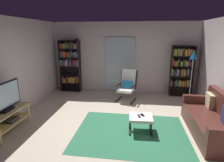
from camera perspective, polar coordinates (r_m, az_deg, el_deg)
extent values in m
plane|color=beige|center=(4.51, 0.60, -14.26)|extent=(7.02, 7.02, 0.00)
cube|color=silver|center=(6.89, 3.73, 7.25)|extent=(5.60, 0.06, 2.60)
cube|color=silver|center=(5.13, -30.84, 2.69)|extent=(0.06, 6.00, 2.60)
cube|color=silver|center=(6.87, 2.53, 5.14)|extent=(1.10, 0.01, 2.00)
cube|color=#2E724E|center=(4.32, 5.91, -15.67)|extent=(2.48, 1.93, 0.01)
cube|color=tan|center=(4.70, -30.12, -8.15)|extent=(0.48, 1.11, 0.02)
cube|color=tan|center=(4.80, -29.69, -11.25)|extent=(0.44, 1.05, 0.02)
cylinder|color=tan|center=(5.06, -24.54, -9.13)|extent=(0.05, 0.05, 0.51)
cylinder|color=tan|center=(5.27, -28.07, -8.62)|extent=(0.05, 0.05, 0.51)
cube|color=#28282D|center=(4.83, -29.32, -10.46)|extent=(0.29, 0.28, 0.07)
cube|color=black|center=(4.68, -30.18, -7.74)|extent=(0.20, 0.32, 0.05)
cube|color=black|center=(4.58, -30.68, -4.08)|extent=(0.04, 0.97, 0.58)
cube|color=silver|center=(4.57, -30.47, -4.10)|extent=(0.01, 0.91, 0.52)
cube|color=black|center=(7.27, -15.67, 4.52)|extent=(0.02, 0.30, 1.95)
cube|color=black|center=(7.00, -10.04, 4.48)|extent=(0.02, 0.30, 1.95)
cube|color=black|center=(7.26, -12.51, 4.70)|extent=(0.76, 0.02, 1.95)
cube|color=black|center=(7.35, -12.49, -2.86)|extent=(0.73, 0.28, 0.02)
cube|color=black|center=(7.27, -12.62, -0.54)|extent=(0.73, 0.28, 0.02)
cube|color=black|center=(7.19, -12.76, 1.96)|extent=(0.73, 0.28, 0.02)
cube|color=black|center=(7.13, -12.91, 4.50)|extent=(0.73, 0.28, 0.02)
cube|color=black|center=(7.08, -13.05, 7.09)|extent=(0.73, 0.28, 0.02)
cube|color=black|center=(7.05, -13.21, 9.70)|extent=(0.73, 0.28, 0.02)
cube|color=black|center=(7.03, -13.35, 12.21)|extent=(0.73, 0.28, 0.02)
cube|color=#D33B3A|center=(7.36, -15.08, 0.51)|extent=(0.04, 0.12, 0.23)
cube|color=orange|center=(7.34, -14.76, 0.17)|extent=(0.04, 0.20, 0.16)
cube|color=gold|center=(7.32, -14.37, 0.15)|extent=(0.04, 0.12, 0.15)
cube|color=red|center=(7.30, -14.10, 0.47)|extent=(0.03, 0.10, 0.24)
cube|color=black|center=(7.30, -13.86, 0.26)|extent=(0.02, 0.18, 0.18)
cube|color=red|center=(7.27, -13.68, 0.54)|extent=(0.03, 0.11, 0.26)
cube|color=beige|center=(7.29, -13.30, 0.37)|extent=(0.03, 0.13, 0.21)
cube|color=brown|center=(7.27, -13.01, 0.35)|extent=(0.02, 0.11, 0.21)
cube|color=gold|center=(7.23, -12.84, 0.30)|extent=(0.03, 0.16, 0.21)
cube|color=gold|center=(7.22, -12.53, 0.43)|extent=(0.04, 0.15, 0.24)
cube|color=#A68F31|center=(7.22, -12.20, 0.35)|extent=(0.03, 0.11, 0.22)
cube|color=gold|center=(7.22, -11.90, 0.29)|extent=(0.03, 0.19, 0.20)
cube|color=beige|center=(7.20, -11.62, 0.31)|extent=(0.02, 0.22, 0.21)
cube|color=brown|center=(7.18, -11.39, 0.51)|extent=(0.04, 0.22, 0.27)
cube|color=olive|center=(7.17, -11.03, 0.32)|extent=(0.03, 0.13, 0.22)
cube|color=red|center=(7.14, -10.73, 0.48)|extent=(0.03, 0.23, 0.27)
cube|color=beige|center=(7.14, -10.43, 0.40)|extent=(0.02, 0.16, 0.24)
cube|color=#549CA4|center=(7.22, -15.51, 5.44)|extent=(0.03, 0.23, 0.23)
cube|color=#8F3E8A|center=(7.24, -15.08, 5.20)|extent=(0.03, 0.11, 0.15)
cube|color=brown|center=(7.21, -14.90, 5.18)|extent=(0.03, 0.19, 0.15)
cube|color=#8A4090|center=(7.19, -14.63, 5.57)|extent=(0.03, 0.14, 0.25)
cube|color=#894689|center=(7.16, -14.36, 5.18)|extent=(0.04, 0.10, 0.16)
cube|color=beige|center=(7.14, -14.06, 5.37)|extent=(0.03, 0.18, 0.21)
cube|color=beige|center=(7.15, -13.69, 5.62)|extent=(0.03, 0.22, 0.26)
cube|color=#3566B6|center=(7.13, -13.44, 5.33)|extent=(0.03, 0.19, 0.19)
cube|color=black|center=(7.11, -13.22, 5.18)|extent=(0.02, 0.11, 0.16)
cube|color=brown|center=(7.12, -12.91, 5.22)|extent=(0.03, 0.20, 0.16)
cube|color=#92469A|center=(7.09, -12.66, 5.55)|extent=(0.04, 0.22, 0.25)
cube|color=black|center=(7.07, -12.32, 5.53)|extent=(0.04, 0.15, 0.25)
cube|color=red|center=(7.07, -11.92, 5.26)|extent=(0.02, 0.16, 0.17)
cube|color=#CF3E33|center=(7.04, -11.62, 5.58)|extent=(0.04, 0.12, 0.26)
cube|color=brown|center=(7.03, -11.25, 5.26)|extent=(0.03, 0.18, 0.18)
cube|color=#964698|center=(7.00, -10.92, 5.43)|extent=(0.04, 0.14, 0.22)
cube|color=beige|center=(7.00, -10.46, 5.59)|extent=(0.04, 0.17, 0.26)
cube|color=#5796A0|center=(7.20, -15.60, 7.98)|extent=(0.03, 0.14, 0.22)
cube|color=#3C8B48|center=(7.19, -15.31, 7.99)|extent=(0.03, 0.12, 0.22)
cube|color=#C42D3A|center=(7.15, -15.12, 8.16)|extent=(0.03, 0.13, 0.26)
cube|color=#355AA9|center=(7.15, -14.83, 7.81)|extent=(0.03, 0.14, 0.17)
cube|color=gold|center=(7.14, -14.54, 7.99)|extent=(0.04, 0.15, 0.21)
cube|color=red|center=(7.12, -14.17, 7.96)|extent=(0.04, 0.20, 0.20)
cube|color=red|center=(7.12, -13.73, 7.93)|extent=(0.04, 0.12, 0.19)
cube|color=gold|center=(7.09, -13.42, 7.90)|extent=(0.03, 0.16, 0.19)
cube|color=#2D8442|center=(7.08, -13.14, 7.95)|extent=(0.02, 0.12, 0.20)
cube|color=brown|center=(7.07, -12.90, 7.91)|extent=(0.03, 0.22, 0.19)
cube|color=#3254A9|center=(7.04, -12.60, 8.24)|extent=(0.03, 0.21, 0.27)
cube|color=gold|center=(7.03, -12.23, 8.03)|extent=(0.03, 0.12, 0.21)
cube|color=black|center=(7.03, -11.97, 8.06)|extent=(0.02, 0.17, 0.22)
cube|color=#3363B6|center=(7.00, -11.77, 7.95)|extent=(0.03, 0.14, 0.20)
cube|color=#2E56AB|center=(6.98, -11.56, 7.92)|extent=(0.02, 0.23, 0.19)
cube|color=#9F922B|center=(6.99, -11.24, 8.11)|extent=(0.03, 0.22, 0.23)
cube|color=red|center=(6.96, -11.02, 7.94)|extent=(0.03, 0.16, 0.19)
cube|color=#2D59A5|center=(6.95, -10.70, 8.04)|extent=(0.04, 0.22, 0.21)
cube|color=#874791|center=(7.16, -15.83, 10.45)|extent=(0.03, 0.18, 0.19)
cube|color=red|center=(7.14, -15.50, 10.53)|extent=(0.04, 0.12, 0.21)
cube|color=gold|center=(7.14, -15.05, 10.38)|extent=(0.04, 0.11, 0.17)
cube|color=#A79D3D|center=(7.11, -14.64, 10.47)|extent=(0.04, 0.16, 0.18)
cube|color=#2864AD|center=(7.09, -14.37, 10.41)|extent=(0.02, 0.16, 0.17)
cube|color=olive|center=(7.08, -14.07, 10.75)|extent=(0.03, 0.19, 0.25)
cube|color=#3D8D43|center=(7.08, -13.63, 10.55)|extent=(0.04, 0.13, 0.19)
cube|color=#979C33|center=(7.04, -13.34, 10.47)|extent=(0.03, 0.16, 0.17)
cube|color=#212D1C|center=(7.01, -13.05, 10.68)|extent=(0.03, 0.17, 0.23)
cube|color=brown|center=(7.01, -12.70, 10.84)|extent=(0.04, 0.15, 0.26)
cube|color=brown|center=(7.01, -12.29, 10.72)|extent=(0.04, 0.14, 0.23)
cube|color=#295FB2|center=(6.98, -12.00, 10.71)|extent=(0.02, 0.12, 0.22)
cube|color=red|center=(6.97, -11.64, 10.65)|extent=(0.04, 0.18, 0.21)
cube|color=beige|center=(6.94, -11.28, 10.44)|extent=(0.04, 0.20, 0.15)
cube|color=red|center=(6.94, -10.91, 10.88)|extent=(0.02, 0.11, 0.26)
cube|color=#9C338B|center=(6.92, -10.68, 10.77)|extent=(0.03, 0.21, 0.23)
cube|color=black|center=(6.79, 17.89, 3.00)|extent=(0.02, 0.30, 1.79)
cube|color=black|center=(6.96, 23.94, 2.72)|extent=(0.02, 0.30, 1.79)
cube|color=black|center=(7.00, 20.70, 3.10)|extent=(0.76, 0.02, 1.79)
cube|color=black|center=(7.08, 20.31, -4.12)|extent=(0.73, 0.28, 0.02)
cube|color=black|center=(6.98, 20.56, -1.46)|extent=(0.73, 0.28, 0.02)
cube|color=black|center=(6.90, 20.82, 1.41)|extent=(0.73, 0.28, 0.02)
cube|color=black|center=(6.83, 21.09, 4.33)|extent=(0.73, 0.28, 0.02)
cube|color=black|center=(6.78, 21.36, 7.31)|extent=(0.73, 0.28, 0.02)
cube|color=black|center=(6.75, 21.64, 10.18)|extent=(0.73, 0.28, 0.02)
cube|color=orange|center=(6.90, 17.88, -0.64)|extent=(0.03, 0.22, 0.16)
cube|color=brown|center=(6.90, 18.15, -0.41)|extent=(0.03, 0.14, 0.22)
cube|color=black|center=(6.91, 18.47, -0.67)|extent=(0.03, 0.11, 0.16)
cube|color=black|center=(6.91, 18.78, -0.56)|extent=(0.03, 0.22, 0.20)
cube|color=#3663A6|center=(6.94, 19.08, -0.62)|extent=(0.02, 0.21, 0.17)
cube|color=#328143|center=(6.93, 19.45, -0.47)|extent=(0.04, 0.17, 0.22)
cube|color=#2D61B3|center=(6.93, 19.88, -0.71)|extent=(0.04, 0.15, 0.17)
cube|color=orange|center=(6.93, 20.24, -0.56)|extent=(0.04, 0.19, 0.22)
cube|color=#A99E2D|center=(6.96, 20.57, -0.60)|extent=(0.03, 0.22, 0.19)
cube|color=red|center=(6.98, 20.83, -0.67)|extent=(0.03, 0.22, 0.18)
cube|color=gold|center=(6.96, 21.14, -0.77)|extent=(0.03, 0.24, 0.17)
cube|color=brown|center=(6.98, 21.48, -0.70)|extent=(0.03, 0.15, 0.19)
cube|color=olive|center=(6.99, 21.72, -0.71)|extent=(0.03, 0.19, 0.18)
cube|color=brown|center=(6.99, 22.13, -0.61)|extent=(0.04, 0.10, 0.22)
cube|color=gold|center=(6.99, 22.49, -0.60)|extent=(0.04, 0.21, 0.23)
cube|color=teal|center=(7.03, 22.79, -0.47)|extent=(0.04, 0.16, 0.24)
cube|color=orange|center=(7.02, 23.23, -0.67)|extent=(0.03, 0.10, 0.21)
cube|color=gold|center=(6.79, 18.21, 2.57)|extent=(0.03, 0.12, 0.25)
cube|color=#559494|center=(6.80, 18.47, 2.55)|extent=(0.02, 0.17, 0.24)
cube|color=#1A2C22|center=(6.80, 18.79, 2.38)|extent=(0.04, 0.18, 0.21)
cube|color=#2B282C|center=(6.83, 19.14, 2.54)|extent=(0.04, 0.20, 0.24)
cube|color=#994290|center=(6.84, 19.46, 2.15)|extent=(0.03, 0.19, 0.15)
cube|color=beige|center=(6.86, 19.77, 2.57)|extent=(0.03, 0.17, 0.25)
cube|color=#2A60AA|center=(6.86, 20.17, 2.37)|extent=(0.04, 0.10, 0.21)
cube|color=black|center=(6.86, 20.56, 2.54)|extent=(0.03, 0.13, 0.26)
cube|color=orange|center=(6.89, 20.87, 2.51)|extent=(0.04, 0.23, 0.25)
cube|color=#368C48|center=(6.88, 21.34, 2.44)|extent=(0.04, 0.12, 0.24)
cube|color=orange|center=(6.90, 21.70, 2.41)|extent=(0.04, 0.17, 0.24)
cube|color=#2B2323|center=(6.92, 22.03, 2.23)|extent=(0.04, 0.19, 0.19)
cube|color=teal|center=(6.93, 22.37, 2.42)|extent=(0.02, 0.13, 0.24)
cube|color=teal|center=(6.93, 22.69, 2.48)|extent=(0.04, 0.10, 0.27)
cube|color=#2F1722|center=(6.95, 23.12, 2.30)|extent=(0.04, 0.19, 0.23)
cube|color=#CE3738|center=(6.72, 18.48, 5.60)|extent=(0.04, 0.14, 0.26)
cube|color=red|center=(6.76, 18.84, 5.21)|extent=(0.04, 0.12, 0.17)
cube|color=gold|center=(6.78, 19.24, 5.22)|extent=(0.03, 0.24, 0.17)
cube|color=brown|center=(6.79, 19.64, 5.20)|extent=(0.03, 0.18, 0.17)
cube|color=#40874F|center=(6.79, 19.94, 5.36)|extent=(0.03, 0.19, 0.22)
cube|color=black|center=(6.81, 20.26, 5.46)|extent=(0.04, 0.14, 0.24)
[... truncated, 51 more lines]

